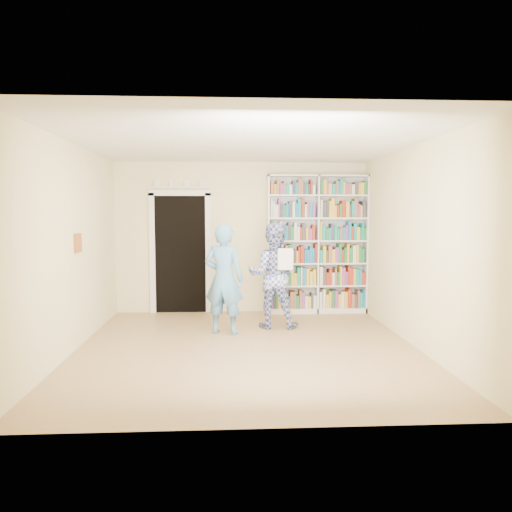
# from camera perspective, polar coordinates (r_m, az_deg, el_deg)

# --- Properties ---
(floor) EXTENTS (5.00, 5.00, 0.00)m
(floor) POSITION_cam_1_polar(r_m,az_deg,el_deg) (6.76, -1.04, -10.47)
(floor) COLOR #A17D4E
(floor) RESTS_ON ground
(ceiling) EXTENTS (5.00, 5.00, 0.00)m
(ceiling) POSITION_cam_1_polar(r_m,az_deg,el_deg) (6.58, -1.08, 12.85)
(ceiling) COLOR white
(ceiling) RESTS_ON wall_back
(wall_back) EXTENTS (4.50, 0.00, 4.50)m
(wall_back) POSITION_cam_1_polar(r_m,az_deg,el_deg) (9.02, -1.66, 2.11)
(wall_back) COLOR #F7EAAA
(wall_back) RESTS_ON floor
(wall_left) EXTENTS (0.00, 5.00, 5.00)m
(wall_left) POSITION_cam_1_polar(r_m,az_deg,el_deg) (6.83, -20.29, 0.89)
(wall_left) COLOR #F7EAAA
(wall_left) RESTS_ON floor
(wall_right) EXTENTS (0.00, 5.00, 5.00)m
(wall_right) POSITION_cam_1_polar(r_m,az_deg,el_deg) (6.99, 17.72, 1.05)
(wall_right) COLOR #F7EAAA
(wall_right) RESTS_ON floor
(bookshelf) EXTENTS (1.79, 0.34, 2.46)m
(bookshelf) POSITION_cam_1_polar(r_m,az_deg,el_deg) (9.01, 6.98, 1.40)
(bookshelf) COLOR white
(bookshelf) RESTS_ON floor
(doorway) EXTENTS (1.10, 0.08, 2.43)m
(doorway) POSITION_cam_1_polar(r_m,az_deg,el_deg) (9.05, -8.63, 0.99)
(doorway) COLOR black
(doorway) RESTS_ON floor
(wall_art) EXTENTS (0.03, 0.25, 0.25)m
(wall_art) POSITION_cam_1_polar(r_m,az_deg,el_deg) (7.01, -19.67, 1.42)
(wall_art) COLOR brown
(wall_art) RESTS_ON wall_left
(man_blue) EXTENTS (0.69, 0.56, 1.64)m
(man_blue) POSITION_cam_1_polar(r_m,az_deg,el_deg) (7.40, -3.68, -2.64)
(man_blue) COLOR #548CBC
(man_blue) RESTS_ON floor
(man_plaid) EXTENTS (0.89, 0.75, 1.64)m
(man_plaid) POSITION_cam_1_polar(r_m,az_deg,el_deg) (7.81, 1.96, -2.22)
(man_plaid) COLOR #3440A0
(man_plaid) RESTS_ON floor
(paper_sheet) EXTENTS (0.23, 0.05, 0.33)m
(paper_sheet) POSITION_cam_1_polar(r_m,az_deg,el_deg) (7.53, 3.39, -0.36)
(paper_sheet) COLOR white
(paper_sheet) RESTS_ON man_plaid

